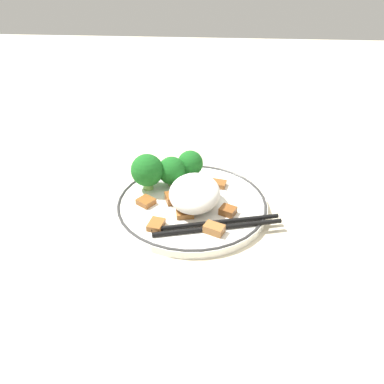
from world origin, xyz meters
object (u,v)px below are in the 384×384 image
(plate, at_px, (192,204))
(broccoli_back_right, at_px, (147,171))
(chopsticks, at_px, (217,225))
(broccoli_back_left, at_px, (190,164))
(broccoli_back_center, at_px, (172,171))

(plate, distance_m, broccoli_back_right, 0.10)
(chopsticks, bearing_deg, broccoli_back_left, 21.25)
(broccoli_back_center, bearing_deg, broccoli_back_right, 112.29)
(broccoli_back_right, height_order, chopsticks, broccoli_back_right)
(broccoli_back_left, distance_m, broccoli_back_center, 0.04)
(broccoli_back_left, bearing_deg, plate, -172.70)
(broccoli_back_left, relative_size, chopsticks, 0.29)
(broccoli_back_left, bearing_deg, chopsticks, -158.75)
(broccoli_back_left, bearing_deg, broccoli_back_center, 123.39)
(broccoli_back_center, distance_m, chopsticks, 0.15)
(plate, bearing_deg, broccoli_back_left, 7.30)
(chopsticks, bearing_deg, broccoli_back_center, 35.92)
(broccoli_back_center, xyz_separation_m, broccoli_back_right, (-0.02, 0.04, 0.01))
(plate, height_order, broccoli_back_left, broccoli_back_left)
(broccoli_back_center, distance_m, broccoli_back_right, 0.04)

